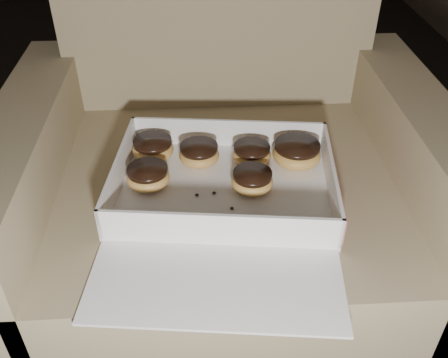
% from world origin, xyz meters
% --- Properties ---
extents(armchair, '(0.88, 0.74, 0.91)m').
position_xyz_m(armchair, '(0.74, -0.15, 0.29)').
color(armchair, '#8F7C5B').
rests_on(armchair, floor).
extents(bakery_box, '(0.45, 0.51, 0.07)m').
position_xyz_m(bakery_box, '(0.73, -0.31, 0.42)').
color(bakery_box, white).
rests_on(bakery_box, armchair).
extents(donut_a, '(0.08, 0.08, 0.04)m').
position_xyz_m(donut_a, '(0.79, -0.19, 0.44)').
color(donut_a, '#EAA951').
rests_on(donut_a, bakery_box).
extents(donut_b, '(0.08, 0.08, 0.04)m').
position_xyz_m(donut_b, '(0.59, -0.25, 0.44)').
color(donut_b, '#EAA951').
rests_on(donut_b, bakery_box).
extents(donut_c, '(0.08, 0.08, 0.04)m').
position_xyz_m(donut_c, '(0.69, -0.18, 0.44)').
color(donut_c, '#EAA951').
rests_on(donut_c, bakery_box).
extents(donut_d, '(0.08, 0.08, 0.04)m').
position_xyz_m(donut_d, '(0.60, -0.16, 0.44)').
color(donut_d, '#EAA951').
rests_on(donut_d, bakery_box).
extents(donut_e, '(0.08, 0.08, 0.04)m').
position_xyz_m(donut_e, '(0.78, -0.27, 0.44)').
color(donut_e, '#EAA951').
rests_on(donut_e, bakery_box).
extents(donut_f, '(0.10, 0.10, 0.05)m').
position_xyz_m(donut_f, '(0.88, -0.20, 0.44)').
color(donut_f, '#EAA951').
rests_on(donut_f, bakery_box).
extents(crumb_a, '(0.01, 0.01, 0.00)m').
position_xyz_m(crumb_a, '(0.68, -0.29, 0.42)').
color(crumb_a, black).
rests_on(crumb_a, bakery_box).
extents(crumb_b, '(0.01, 0.01, 0.00)m').
position_xyz_m(crumb_b, '(0.71, -0.28, 0.42)').
color(crumb_b, black).
rests_on(crumb_b, bakery_box).
extents(crumb_c, '(0.01, 0.01, 0.00)m').
position_xyz_m(crumb_c, '(0.74, -0.33, 0.42)').
color(crumb_c, black).
rests_on(crumb_c, bakery_box).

